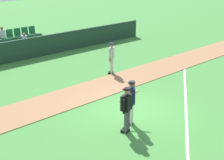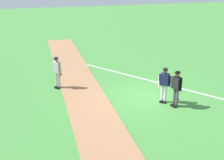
{
  "view_description": "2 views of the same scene",
  "coord_description": "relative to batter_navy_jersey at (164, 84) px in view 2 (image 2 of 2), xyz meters",
  "views": [
    {
      "loc": [
        -8.36,
        -8.23,
        5.9
      ],
      "look_at": [
        -0.29,
        0.98,
        1.2
      ],
      "focal_mm": 49.77,
      "sensor_mm": 36.0,
      "label": 1
    },
    {
      "loc": [
        -12.14,
        5.08,
        6.05
      ],
      "look_at": [
        0.4,
        1.58,
        0.96
      ],
      "focal_mm": 44.86,
      "sensor_mm": 36.0,
      "label": 2
    }
  ],
  "objects": [
    {
      "name": "ground_plane",
      "position": [
        0.79,
        0.71,
        -0.97
      ],
      "size": [
        80.0,
        80.0,
        0.0
      ],
      "primitive_type": "plane",
      "color": "#42843A"
    },
    {
      "name": "infield_dirt_path",
      "position": [
        0.79,
        3.61,
        -0.95
      ],
      "size": [
        28.0,
        2.15,
        0.03
      ],
      "primitive_type": "cube",
      "color": "#9E704C",
      "rests_on": "ground"
    },
    {
      "name": "foul_line_chalk",
      "position": [
        3.79,
        0.21,
        -0.96
      ],
      "size": [
        9.63,
        7.32,
        0.01
      ],
      "primitive_type": "cube",
      "rotation": [
        0.0,
        0.0,
        0.65
      ],
      "color": "white",
      "rests_on": "ground"
    },
    {
      "name": "batter_navy_jersey",
      "position": [
        0.0,
        0.0,
        0.0
      ],
      "size": [
        0.75,
        0.68,
        1.76
      ],
      "color": "white",
      "rests_on": "ground"
    },
    {
      "name": "umpire_home_plate",
      "position": [
        -0.58,
        -0.34,
        0.03
      ],
      "size": [
        0.56,
        0.4,
        1.76
      ],
      "color": "#4C4C4C",
      "rests_on": "ground"
    },
    {
      "name": "runner_grey_jersey",
      "position": [
        3.2,
        4.81,
        -0.01
      ],
      "size": [
        0.59,
        0.48,
        1.76
      ],
      "color": "#B2B2B2",
      "rests_on": "ground"
    }
  ]
}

